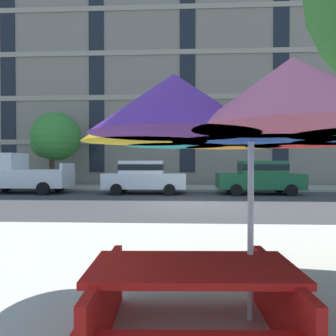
% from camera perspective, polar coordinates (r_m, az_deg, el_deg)
% --- Properties ---
extents(ground_plane, '(120.00, 120.00, 0.00)m').
position_cam_1_polar(ground_plane, '(12.00, 4.80, -6.98)').
color(ground_plane, '#38383A').
extents(sidewalk_near_patio, '(56.00, 9.00, 0.12)m').
position_cam_1_polar(sidewalk_near_patio, '(3.33, 11.70, -27.92)').
color(sidewalk_near_patio, '#B2ADA3').
rests_on(sidewalk_near_patio, ground).
extents(sidewalk_far, '(56.00, 3.60, 0.12)m').
position_cam_1_polar(sidewalk_far, '(18.75, 3.98, -3.90)').
color(sidewalk_far, '#9E998E').
rests_on(sidewalk_far, ground).
extents(apartment_building, '(46.09, 12.08, 19.20)m').
position_cam_1_polar(apartment_building, '(28.02, 3.56, 17.47)').
color(apartment_building, gray).
rests_on(apartment_building, ground).
extents(pickup_white, '(5.10, 2.12, 2.20)m').
position_cam_1_polar(pickup_white, '(17.96, -27.22, -1.14)').
color(pickup_white, silver).
rests_on(pickup_white, ground).
extents(sedan_white, '(4.40, 1.98, 1.78)m').
position_cam_1_polar(sedan_white, '(15.72, -4.75, -1.60)').
color(sedan_white, silver).
rests_on(sedan_white, ground).
extents(sedan_green, '(4.40, 1.98, 1.78)m').
position_cam_1_polar(sedan_green, '(16.15, 17.63, -1.58)').
color(sedan_green, '#195933').
rests_on(sedan_green, ground).
extents(street_tree_left, '(3.16, 3.16, 4.98)m').
position_cam_1_polar(street_tree_left, '(20.47, -21.52, 5.58)').
color(street_tree_left, '#4C3823').
rests_on(street_tree_left, ground).
extents(patio_umbrella, '(3.33, 3.33, 2.41)m').
position_cam_1_polar(patio_umbrella, '(2.99, 16.02, 9.41)').
color(patio_umbrella, silver).
rests_on(patio_umbrella, ground).
extents(picnic_table, '(1.85, 1.58, 0.77)m').
position_cam_1_polar(picnic_table, '(2.82, 4.80, -23.82)').
color(picnic_table, red).
rests_on(picnic_table, ground).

